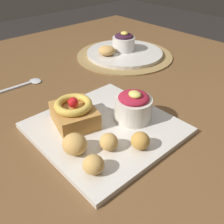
{
  "coord_description": "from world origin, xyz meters",
  "views": [
    {
      "loc": [
        0.35,
        -0.47,
        1.08
      ],
      "look_at": [
        0.01,
        -0.16,
        0.77
      ],
      "focal_mm": 40.41,
      "sensor_mm": 36.0,
      "label": 1
    }
  ],
  "objects_px": {
    "berry_ramekin": "(133,106)",
    "fritter_extra": "(93,165)",
    "fritter_middle": "(140,141)",
    "fritter_back": "(75,144)",
    "back_ramekin": "(124,42)",
    "back_plate": "(125,53)",
    "back_pastry": "(107,50)",
    "fritter_front": "(109,142)",
    "cake_slice": "(74,113)",
    "front_plate": "(105,128)",
    "spoon": "(27,84)"
  },
  "relations": [
    {
      "from": "back_pastry",
      "to": "fritter_middle",
      "type": "bearing_deg",
      "value": -33.62
    },
    {
      "from": "fritter_middle",
      "to": "fritter_extra",
      "type": "height_order",
      "value": "same"
    },
    {
      "from": "berry_ramekin",
      "to": "fritter_extra",
      "type": "xyz_separation_m",
      "value": [
        0.07,
        -0.17,
        -0.02
      ]
    },
    {
      "from": "fritter_back",
      "to": "back_plate",
      "type": "height_order",
      "value": "fritter_back"
    },
    {
      "from": "fritter_extra",
      "to": "fritter_middle",
      "type": "bearing_deg",
      "value": 83.62
    },
    {
      "from": "berry_ramekin",
      "to": "fritter_extra",
      "type": "relative_size",
      "value": 2.18
    },
    {
      "from": "back_pastry",
      "to": "spoon",
      "type": "bearing_deg",
      "value": -92.58
    },
    {
      "from": "cake_slice",
      "to": "back_ramekin",
      "type": "xyz_separation_m",
      "value": [
        -0.25,
        0.39,
        0.01
      ]
    },
    {
      "from": "fritter_middle",
      "to": "front_plate",
      "type": "bearing_deg",
      "value": -177.5
    },
    {
      "from": "fritter_back",
      "to": "front_plate",
      "type": "bearing_deg",
      "value": 103.91
    },
    {
      "from": "back_pastry",
      "to": "spoon",
      "type": "relative_size",
      "value": 0.47
    },
    {
      "from": "front_plate",
      "to": "back_pastry",
      "type": "distance_m",
      "value": 0.41
    },
    {
      "from": "berry_ramekin",
      "to": "spoon",
      "type": "xyz_separation_m",
      "value": [
        -0.34,
        -0.09,
        -0.04
      ]
    },
    {
      "from": "fritter_front",
      "to": "fritter_middle",
      "type": "relative_size",
      "value": 0.99
    },
    {
      "from": "fritter_back",
      "to": "back_plate",
      "type": "relative_size",
      "value": 0.18
    },
    {
      "from": "fritter_back",
      "to": "fritter_extra",
      "type": "bearing_deg",
      "value": -4.74
    },
    {
      "from": "back_plate",
      "to": "back_pastry",
      "type": "distance_m",
      "value": 0.08
    },
    {
      "from": "back_plate",
      "to": "spoon",
      "type": "distance_m",
      "value": 0.37
    },
    {
      "from": "berry_ramekin",
      "to": "back_pastry",
      "type": "relative_size",
      "value": 1.41
    },
    {
      "from": "cake_slice",
      "to": "fritter_extra",
      "type": "height_order",
      "value": "cake_slice"
    },
    {
      "from": "back_plate",
      "to": "spoon",
      "type": "bearing_deg",
      "value": -95.03
    },
    {
      "from": "front_plate",
      "to": "cake_slice",
      "type": "height_order",
      "value": "cake_slice"
    },
    {
      "from": "fritter_front",
      "to": "fritter_middle",
      "type": "height_order",
      "value": "same"
    },
    {
      "from": "back_ramekin",
      "to": "back_pastry",
      "type": "xyz_separation_m",
      "value": [
        -0.0,
        -0.08,
        -0.01
      ]
    },
    {
      "from": "fritter_middle",
      "to": "fritter_extra",
      "type": "xyz_separation_m",
      "value": [
        -0.01,
        -0.11,
        -0.0
      ]
    },
    {
      "from": "fritter_middle",
      "to": "spoon",
      "type": "xyz_separation_m",
      "value": [
        -0.42,
        -0.03,
        -0.03
      ]
    },
    {
      "from": "cake_slice",
      "to": "spoon",
      "type": "distance_m",
      "value": 0.27
    },
    {
      "from": "berry_ramekin",
      "to": "back_plate",
      "type": "height_order",
      "value": "berry_ramekin"
    },
    {
      "from": "berry_ramekin",
      "to": "fritter_back",
      "type": "bearing_deg",
      "value": -88.8
    },
    {
      "from": "fritter_back",
      "to": "back_plate",
      "type": "distance_m",
      "value": 0.54
    },
    {
      "from": "back_plate",
      "to": "fritter_front",
      "type": "bearing_deg",
      "value": -48.02
    },
    {
      "from": "fritter_back",
      "to": "spoon",
      "type": "distance_m",
      "value": 0.35
    },
    {
      "from": "cake_slice",
      "to": "back_ramekin",
      "type": "height_order",
      "value": "back_ramekin"
    },
    {
      "from": "back_plate",
      "to": "fritter_middle",
      "type": "bearing_deg",
      "value": -41.31
    },
    {
      "from": "fritter_front",
      "to": "fritter_middle",
      "type": "xyz_separation_m",
      "value": [
        0.04,
        0.05,
        0.0
      ]
    },
    {
      "from": "fritter_front",
      "to": "berry_ramekin",
      "type": "bearing_deg",
      "value": 110.01
    },
    {
      "from": "cake_slice",
      "to": "spoon",
      "type": "height_order",
      "value": "cake_slice"
    },
    {
      "from": "berry_ramekin",
      "to": "fritter_back",
      "type": "relative_size",
      "value": 1.72
    },
    {
      "from": "berry_ramekin",
      "to": "spoon",
      "type": "height_order",
      "value": "berry_ramekin"
    },
    {
      "from": "fritter_middle",
      "to": "back_plate",
      "type": "height_order",
      "value": "fritter_middle"
    },
    {
      "from": "back_pastry",
      "to": "fritter_front",
      "type": "bearing_deg",
      "value": -40.79
    },
    {
      "from": "fritter_back",
      "to": "back_ramekin",
      "type": "relative_size",
      "value": 0.59
    },
    {
      "from": "fritter_extra",
      "to": "back_pastry",
      "type": "distance_m",
      "value": 0.54
    },
    {
      "from": "cake_slice",
      "to": "fritter_back",
      "type": "height_order",
      "value": "cake_slice"
    },
    {
      "from": "fritter_extra",
      "to": "back_ramekin",
      "type": "relative_size",
      "value": 0.47
    },
    {
      "from": "berry_ramekin",
      "to": "fritter_extra",
      "type": "distance_m",
      "value": 0.18
    },
    {
      "from": "fritter_back",
      "to": "cake_slice",
      "type": "bearing_deg",
      "value": 145.15
    },
    {
      "from": "cake_slice",
      "to": "fritter_back",
      "type": "relative_size",
      "value": 2.47
    },
    {
      "from": "fritter_extra",
      "to": "back_ramekin",
      "type": "height_order",
      "value": "back_ramekin"
    },
    {
      "from": "fritter_back",
      "to": "spoon",
      "type": "relative_size",
      "value": 0.38
    }
  ]
}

